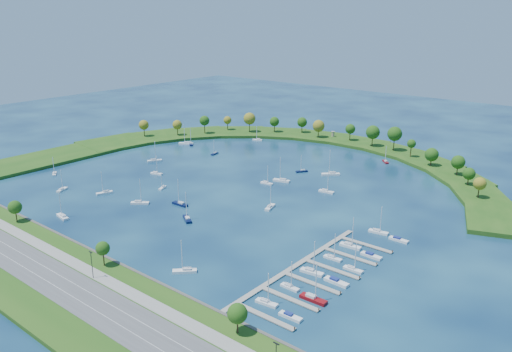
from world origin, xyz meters
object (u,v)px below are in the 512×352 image
Objects in this scene: docked_boat_7 at (353,269)px; moored_boat_1 at (62,216)px; moored_boat_17 at (326,191)px; moored_boat_0 at (155,160)px; docked_boat_0 at (266,302)px; docked_boat_6 at (333,257)px; docked_boat_2 at (290,286)px; docked_boat_3 at (313,298)px; docked_boat_8 at (350,245)px; moored_boat_18 at (267,183)px; docked_boat_1 at (290,316)px; docked_boat_5 at (336,282)px; docked_boat_4 at (312,271)px; dock_system at (312,272)px; moored_boat_20 at (54,173)px; moored_boat_11 at (162,187)px; docked_boat_9 at (371,256)px; moored_boat_6 at (215,153)px; harbor_tower at (333,134)px; moored_boat_21 at (282,180)px; moored_boat_8 at (385,161)px; moored_boat_12 at (257,139)px; docked_boat_10 at (378,231)px; moored_boat_2 at (302,171)px; moored_boat_7 at (270,207)px; moored_boat_4 at (62,189)px; moored_boat_14 at (331,174)px; moored_boat_9 at (140,202)px; moored_boat_15 at (185,270)px; moored_boat_3 at (180,203)px; moored_boat_5 at (186,143)px; moored_boat_13 at (105,192)px.

moored_boat_1 is at bearing -162.91° from docked_boat_7.
moored_boat_0 is at bearing -177.47° from moored_boat_17.
docked_boat_6 is (0.01, 40.84, -0.02)m from docked_boat_0.
moored_boat_0 is at bearing 156.37° from docked_boat_2.
docked_boat_3 is 1.07× the size of docked_boat_8.
docked_boat_0 reaches higher than moored_boat_18.
docked_boat_5 reaches higher than docked_boat_1.
docked_boat_4 is (-0.02, 26.41, 0.05)m from docked_boat_0.
docked_boat_4 is (0.21, -0.40, 0.58)m from dock_system.
moored_boat_20 is 0.91× the size of docked_boat_0.
moored_boat_11 reaches higher than docked_boat_9.
moored_boat_18 is 1.34× the size of docked_boat_1.
moored_boat_6 is 171.28m from docked_boat_7.
moored_boat_0 is at bearing 165.09° from docked_boat_8.
moored_boat_18 is 1.02× the size of moored_boat_20.
moored_boat_18 is at bearing 121.37° from docked_boat_0.
harbor_tower is 0.29× the size of moored_boat_21.
moored_boat_8 is 141.00m from docked_boat_6.
moored_boat_12 is 171.50m from docked_boat_10.
docked_boat_3 reaches higher than moored_boat_1.
moored_boat_7 is (21.32, -57.87, 0.06)m from moored_boat_2.
moored_boat_14 is (95.70, 112.58, 0.13)m from moored_boat_4.
dock_system is at bearing -40.48° from moored_boat_9.
moored_boat_0 is at bearing -56.14° from moored_boat_1.
docked_boat_3 is 1.07× the size of docked_boat_4.
harbor_tower is at bearing 97.24° from moored_boat_18.
moored_boat_2 is 110.78m from docked_boat_9.
moored_boat_8 is at bearing -148.64° from moored_boat_14.
moored_boat_15 is 1.49× the size of docked_boat_9.
moored_boat_18 is (42.43, 97.23, -0.07)m from moored_boat_1.
harbor_tower is at bearing 123.10° from docked_boat_7.
moored_boat_9 is at bearing 33.52° from moored_boat_3.
moored_boat_5 is at bearing 154.93° from docked_boat_10.
docked_boat_8 is (-10.46, 28.33, 0.26)m from docked_boat_5.
moored_boat_7 reaches higher than moored_boat_2.
moored_boat_15 reaches higher than docked_boat_1.
docked_boat_0 is 10.55m from docked_boat_1.
moored_boat_6 is (12.46, 102.99, -0.03)m from moored_boat_4.
moored_boat_1 is 1.14× the size of docked_boat_0.
moored_boat_14 is at bearing 127.60° from docked_boat_10.
moored_boat_5 is at bearing -135.33° from moored_boat_13.
docked_boat_4 is 15.44m from docked_boat_7.
docked_boat_2 reaches higher than moored_boat_2.
moored_boat_20 reaches higher than moored_boat_11.
moored_boat_7 is 0.83× the size of moored_boat_14.
moored_boat_9 reaches higher than moored_boat_12.
moored_boat_1 reaches higher than moored_boat_13.
moored_boat_5 is 1.15× the size of docked_boat_4.
harbor_tower is at bearing 112.64° from moored_boat_17.
docked_boat_5 is at bearing 109.59° from moored_boat_13.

